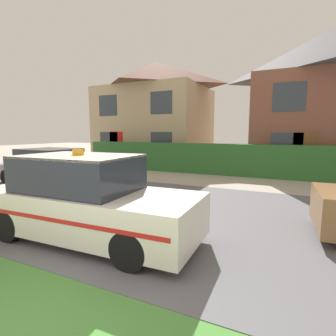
{
  "coord_description": "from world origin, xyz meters",
  "views": [
    {
      "loc": [
        2.34,
        -1.13,
        2.02
      ],
      "look_at": [
        -0.73,
        5.38,
        1.05
      ],
      "focal_mm": 28.0,
      "sensor_mm": 36.0,
      "label": 1
    }
  ],
  "objects": [
    {
      "name": "road_strip",
      "position": [
        0.0,
        4.77,
        0.01
      ],
      "size": [
        28.0,
        6.8,
        0.01
      ],
      "primitive_type": "cube",
      "color": "#5B5B60",
      "rests_on": "ground"
    },
    {
      "name": "lawn_verge",
      "position": [
        0.0,
        0.61,
        0.0
      ],
      "size": [
        28.0,
        1.51,
        0.01
      ],
      "primitive_type": "cube",
      "color": "#478438",
      "rests_on": "ground"
    },
    {
      "name": "garden_hedge",
      "position": [
        -1.05,
        11.46,
        0.74
      ],
      "size": [
        14.66,
        0.77,
        1.49
      ],
      "primitive_type": "cube",
      "color": "#2D662D",
      "rests_on": "ground"
    },
    {
      "name": "police_car",
      "position": [
        -1.11,
        2.58,
        0.76
      ],
      "size": [
        4.26,
        1.76,
        1.7
      ],
      "rotation": [
        0.0,
        0.0,
        0.03
      ],
      "color": "black",
      "rests_on": "road_strip"
    },
    {
      "name": "neighbour_car_near",
      "position": [
        -6.25,
        6.07,
        0.67
      ],
      "size": [
        4.35,
        1.95,
        1.4
      ],
      "rotation": [
        0.0,
        0.0,
        3.11
      ],
      "color": "black",
      "rests_on": "road_strip"
    },
    {
      "name": "house_left",
      "position": [
        -6.56,
        15.63,
        3.51
      ],
      "size": [
        7.3,
        6.08,
        6.89
      ],
      "color": "tan",
      "rests_on": "ground"
    },
    {
      "name": "house_right",
      "position": [
        4.21,
        15.31,
        3.81
      ],
      "size": [
        8.02,
        6.43,
        7.46
      ],
      "color": "brown",
      "rests_on": "ground"
    }
  ]
}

